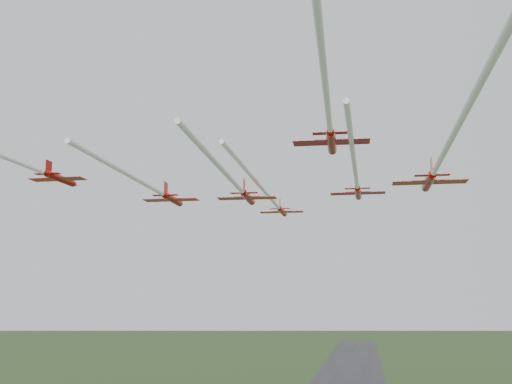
% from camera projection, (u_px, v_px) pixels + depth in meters
% --- Properties ---
extents(jet_lead, '(8.06, 58.44, 2.43)m').
position_uv_depth(jet_lead, '(271.00, 198.00, 105.50)').
color(jet_lead, '#A70B04').
extents(jet_row2_left, '(9.22, 46.18, 2.77)m').
position_uv_depth(jet_row2_left, '(155.00, 190.00, 99.22)').
color(jet_row2_left, '#A70B04').
extents(jet_row2_right, '(8.88, 55.02, 2.67)m').
position_uv_depth(jet_row2_right, '(356.00, 177.00, 92.85)').
color(jet_row2_right, '#A70B04').
extents(jet_row3_mid, '(8.35, 44.55, 2.50)m').
position_uv_depth(jet_row3_mid, '(237.00, 185.00, 81.78)').
color(jet_row3_mid, '#A70B04').
extents(jet_row3_right, '(9.66, 64.07, 2.91)m').
position_uv_depth(jet_row3_right, '(443.00, 155.00, 70.30)').
color(jet_row3_right, '#A70B04').
extents(jet_row4_right, '(8.69, 68.73, 2.60)m').
position_uv_depth(jet_row4_right, '(326.00, 87.00, 54.89)').
color(jet_row4_right, '#A70B04').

